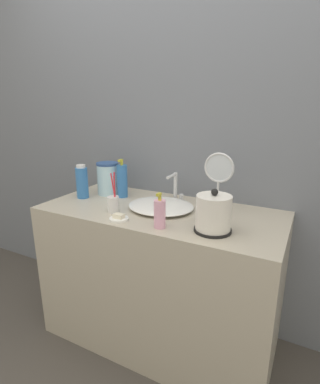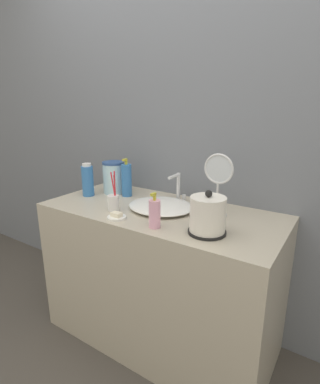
{
  "view_description": "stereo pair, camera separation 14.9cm",
  "coord_description": "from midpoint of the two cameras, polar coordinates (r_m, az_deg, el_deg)",
  "views": [
    {
      "loc": [
        0.71,
        -1.05,
        1.36
      ],
      "look_at": [
        0.0,
        0.3,
        0.92
      ],
      "focal_mm": 28.0,
      "sensor_mm": 36.0,
      "label": 1
    },
    {
      "loc": [
        0.84,
        -0.98,
        1.36
      ],
      "look_at": [
        0.0,
        0.3,
        0.92
      ],
      "focal_mm": 28.0,
      "sensor_mm": 36.0,
      "label": 2
    }
  ],
  "objects": [
    {
      "name": "soap_dish",
      "position": [
        1.5,
        -5.45,
        -4.76
      ],
      "size": [
        0.1,
        0.1,
        0.03
      ],
      "color": "white",
      "rests_on": "vanity_counter"
    },
    {
      "name": "sink_basin",
      "position": [
        1.62,
        2.98,
        -2.71
      ],
      "size": [
        0.36,
        0.32,
        0.04
      ],
      "color": "white",
      "rests_on": "vanity_counter"
    },
    {
      "name": "lotion_bottle",
      "position": [
        1.37,
        2.08,
        -4.15
      ],
      "size": [
        0.05,
        0.05,
        0.17
      ],
      "color": "#EAA8C6",
      "rests_on": "vanity_counter"
    },
    {
      "name": "faucet",
      "position": [
        1.75,
        6.05,
        1.07
      ],
      "size": [
        0.06,
        0.12,
        0.17
      ],
      "color": "silver",
      "rests_on": "vanity_counter"
    },
    {
      "name": "ground_plane",
      "position": [
        1.87,
        -3.26,
        -30.66
      ],
      "size": [
        12.0,
        12.0,
        0.0
      ],
      "primitive_type": "plane",
      "color": "#47423D"
    },
    {
      "name": "electric_kettle",
      "position": [
        1.33,
        12.25,
        -4.65
      ],
      "size": [
        0.17,
        0.17,
        0.2
      ],
      "color": "black",
      "rests_on": "vanity_counter"
    },
    {
      "name": "wall_back",
      "position": [
        1.81,
        8.14,
        14.09
      ],
      "size": [
        6.0,
        0.04,
        2.6
      ],
      "color": "slate",
      "rests_on": "ground_plane"
    },
    {
      "name": "vanity_counter",
      "position": [
        1.8,
        2.42,
        -15.76
      ],
      "size": [
        1.31,
        0.6,
        0.82
      ],
      "color": "#B7AD99",
      "rests_on": "ground_plane"
    },
    {
      "name": "mouthwash_bottle",
      "position": [
        1.84,
        -4.08,
        2.27
      ],
      "size": [
        0.06,
        0.06,
        0.24
      ],
      "color": "#3370B7",
      "rests_on": "vanity_counter"
    },
    {
      "name": "vanity_mirror",
      "position": [
        1.53,
        13.77,
        1.97
      ],
      "size": [
        0.15,
        0.11,
        0.32
      ],
      "color": "silver",
      "rests_on": "vanity_counter"
    },
    {
      "name": "toothbrush_cup",
      "position": [
        1.6,
        -6.22,
        -1.92
      ],
      "size": [
        0.06,
        0.06,
        0.22
      ],
      "color": "silver",
      "rests_on": "vanity_counter"
    },
    {
      "name": "shampoo_bottle",
      "position": [
        1.88,
        -11.43,
        2.19
      ],
      "size": [
        0.07,
        0.07,
        0.2
      ],
      "color": "#3370B7",
      "rests_on": "vanity_counter"
    },
    {
      "name": "water_pitcher",
      "position": [
        1.92,
        -6.67,
        2.77
      ],
      "size": [
        0.14,
        0.14,
        0.2
      ],
      "color": "#B2DBEA",
      "rests_on": "vanity_counter"
    }
  ]
}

